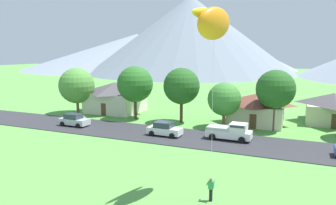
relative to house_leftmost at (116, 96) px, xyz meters
name	(u,v)px	position (x,y,z in m)	size (l,w,h in m)	color
road_strip	(198,139)	(18.31, -11.00, -2.60)	(160.00, 7.93, 0.08)	#2D2D33
mountain_west_ridge	(137,51)	(-65.12, 127.34, 7.78)	(133.72, 133.72, 20.83)	gray
mountain_far_east_ridge	(190,35)	(-20.37, 98.34, 15.38)	(97.20, 97.20, 36.04)	slate
mountain_east_ridge	(205,47)	(-24.93, 138.10, 10.30)	(105.45, 105.45, 25.87)	gray
house_leftmost	(116,96)	(0.00, 0.00, 0.00)	(9.22, 7.98, 5.10)	beige
house_right_center	(333,107)	(33.71, 4.93, -0.38)	(7.68, 8.59, 4.36)	beige
house_rightmost	(257,108)	(23.56, -0.01, -0.36)	(7.90, 7.39, 4.40)	beige
tree_left_of_center	(135,84)	(5.92, -3.73, 2.71)	(5.49, 5.49, 8.11)	#4C3823
tree_center	(181,86)	(13.36, -3.48, 2.71)	(5.26, 5.26, 7.99)	#4C3823
tree_right_of_center	(224,99)	(19.80, -4.18, 1.28)	(4.52, 4.52, 6.19)	brown
tree_near_right	(276,89)	(26.20, -3.24, 2.82)	(5.01, 5.01, 7.98)	brown
tree_far_right	(77,86)	(-5.12, -3.71, 2.02)	(5.89, 5.89, 7.61)	brown
parked_car_white_west_end	(164,129)	(14.09, -11.29, -1.77)	(4.23, 2.14, 1.68)	white
parked_car_silver_mid_west	(74,120)	(0.47, -11.45, -1.77)	(4.24, 2.15, 1.68)	#B7BCC1
pickup_truck_white_west_side	(230,131)	(21.90, -9.98, -1.58)	(5.22, 2.37, 1.99)	white
kite_flyer_with_kite	(213,25)	(23.43, -24.33, 9.42)	(2.58, 4.01, 13.32)	black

